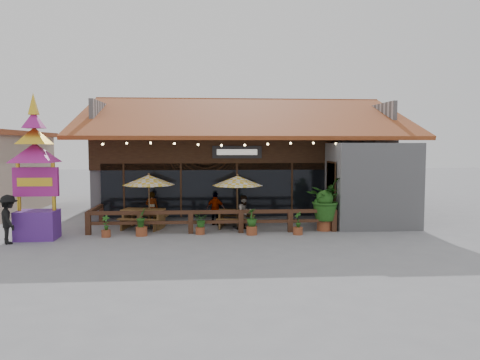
{
  "coord_description": "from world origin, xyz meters",
  "views": [
    {
      "loc": [
        -1.92,
        -18.99,
        3.52
      ],
      "look_at": [
        -0.39,
        1.5,
        1.97
      ],
      "focal_mm": 35.0,
      "sensor_mm": 36.0,
      "label": 1
    }
  ],
  "objects": [
    {
      "name": "thai_sign_tower",
      "position": [
        -8.18,
        -1.23,
        3.08
      ],
      "size": [
        2.19,
        2.19,
        5.83
      ],
      "color": "#58268C",
      "rests_on": "ground"
    },
    {
      "name": "picnic_table_right",
      "position": [
        -0.61,
        0.71,
        0.5
      ],
      "size": [
        1.74,
        1.57,
        0.74
      ],
      "color": "brown",
      "rests_on": "ground"
    },
    {
      "name": "ground",
      "position": [
        0.0,
        0.0,
        0.0
      ],
      "size": [
        100.0,
        100.0,
        0.0
      ],
      "primitive_type": "plane",
      "color": "gray",
      "rests_on": "ground"
    },
    {
      "name": "diner_b",
      "position": [
        -0.3,
        0.17,
        0.72
      ],
      "size": [
        0.88,
        0.82,
        1.44
      ],
      "primitive_type": "imported",
      "rotation": [
        0.0,
        0.0,
        0.52
      ],
      "color": "#392312",
      "rests_on": "ground"
    },
    {
      "name": "restaurant_building",
      "position": [
        0.26,
        6.61,
        2.21
      ],
      "size": [
        15.5,
        14.73,
        6.09
      ],
      "color": "#A5A5AA",
      "rests_on": "ground"
    },
    {
      "name": "planter_b",
      "position": [
        -4.39,
        -0.87,
        0.49
      ],
      "size": [
        0.47,
        0.51,
        1.09
      ],
      "color": "brown",
      "rests_on": "ground"
    },
    {
      "name": "picnic_table_left",
      "position": [
        -4.53,
        0.73,
        0.56
      ],
      "size": [
        2.02,
        1.84,
        0.83
      ],
      "color": "brown",
      "rests_on": "ground"
    },
    {
      "name": "planter_c",
      "position": [
        -2.13,
        -0.72,
        0.5
      ],
      "size": [
        0.67,
        0.63,
        0.88
      ],
      "color": "brown",
      "rests_on": "ground"
    },
    {
      "name": "planter_e",
      "position": [
        1.7,
        -1.08,
        0.38
      ],
      "size": [
        0.37,
        0.38,
        0.91
      ],
      "color": "brown",
      "rests_on": "ground"
    },
    {
      "name": "diner_c",
      "position": [
        -1.47,
        1.36,
        0.72
      ],
      "size": [
        0.92,
        0.65,
        1.45
      ],
      "primitive_type": "imported",
      "rotation": [
        0.0,
        0.0,
        2.75
      ],
      "color": "#392312",
      "rests_on": "ground"
    },
    {
      "name": "umbrella_left",
      "position": [
        -4.28,
        0.78,
        2.04
      ],
      "size": [
        2.55,
        2.55,
        2.34
      ],
      "color": "brown",
      "rests_on": "ground"
    },
    {
      "name": "planter_d",
      "position": [
        -0.11,
        -0.97,
        0.5
      ],
      "size": [
        0.56,
        0.56,
        1.04
      ],
      "color": "brown",
      "rests_on": "ground"
    },
    {
      "name": "tropical_plant",
      "position": [
        2.96,
        -0.27,
        1.27
      ],
      "size": [
        1.92,
        2.03,
        2.22
      ],
      "color": "brown",
      "rests_on": "ground"
    },
    {
      "name": "planter_a",
      "position": [
        -5.71,
        -1.02,
        0.35
      ],
      "size": [
        0.34,
        0.34,
        0.84
      ],
      "color": "brown",
      "rests_on": "ground"
    },
    {
      "name": "patio_railing",
      "position": [
        -2.25,
        -0.27,
        0.61
      ],
      "size": [
        10.0,
        2.6,
        0.92
      ],
      "color": "#4C2B1B",
      "rests_on": "ground"
    },
    {
      "name": "umbrella_right",
      "position": [
        -0.56,
        0.6,
        2.0
      ],
      "size": [
        2.51,
        2.51,
        2.3
      ],
      "color": "brown",
      "rests_on": "ground"
    },
    {
      "name": "diner_a",
      "position": [
        -4.25,
        1.5,
        0.75
      ],
      "size": [
        0.56,
        0.38,
        1.49
      ],
      "primitive_type": "imported",
      "rotation": [
        0.0,
        0.0,
        3.18
      ],
      "color": "#392312",
      "rests_on": "ground"
    },
    {
      "name": "pedestrian",
      "position": [
        -8.91,
        -1.97,
        0.88
      ],
      "size": [
        1.15,
        1.31,
        1.76
      ],
      "primitive_type": "imported",
      "rotation": [
        0.0,
        0.0,
        2.13
      ],
      "color": "black",
      "rests_on": "ground"
    }
  ]
}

